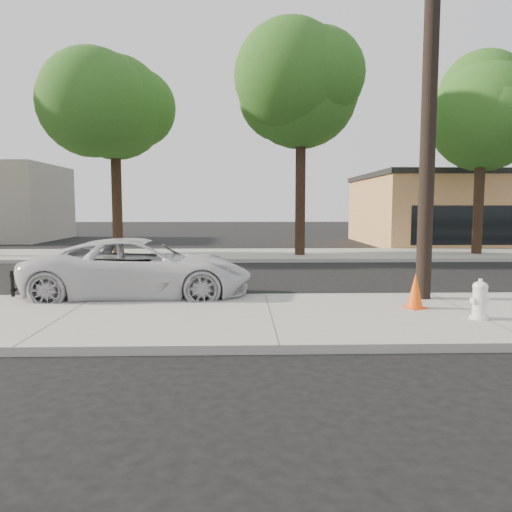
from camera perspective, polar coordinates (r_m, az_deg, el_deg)
name	(u,v)px	position (r m, az deg, el deg)	size (l,w,h in m)	color
ground	(262,287)	(14.08, 0.64, -3.51)	(120.00, 120.00, 0.00)	black
near_sidewalk	(271,318)	(9.85, 1.68, -7.08)	(90.00, 4.40, 0.15)	gray
far_sidewalk	(254,255)	(22.50, -0.25, 0.14)	(90.00, 5.00, 0.15)	gray
curb_near	(265,297)	(12.00, 1.06, -4.76)	(90.00, 0.12, 0.16)	#9E9B93
utility_pole	(429,95)	(12.19, 19.21, 16.96)	(1.40, 0.34, 9.00)	black
tree_b	(118,115)	(22.90, -15.48, 15.29)	(4.34, 4.20, 8.45)	black
tree_c	(307,96)	(22.20, 5.82, 17.77)	(4.96, 4.80, 9.55)	black
tree_d	(489,111)	(24.70, 25.04, 14.75)	(4.50, 4.35, 8.75)	black
police_cruiser	(141,269)	(12.42, -12.98, -1.43)	(2.47, 5.35, 1.49)	silver
fire_hydrant	(480,301)	(10.26, 24.20, -4.68)	(0.38, 0.34, 0.71)	white
traffic_cone	(415,291)	(10.85, 17.74, -3.84)	(0.49, 0.49, 0.74)	#FF530D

